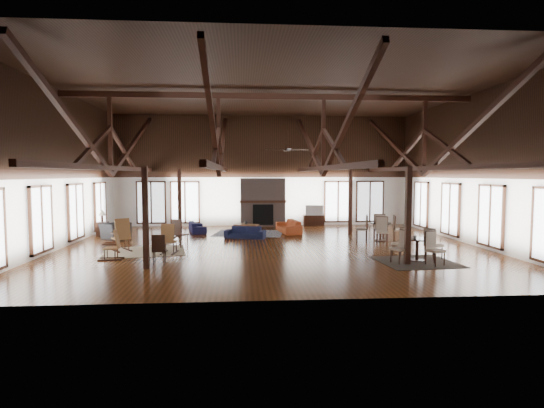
{
  "coord_description": "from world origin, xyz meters",
  "views": [
    {
      "loc": [
        -1.16,
        -16.24,
        2.81
      ],
      "look_at": [
        0.09,
        1.0,
        1.6
      ],
      "focal_mm": 28.0,
      "sensor_mm": 36.0,
      "label": 1
    }
  ],
  "objects": [
    {
      "name": "rocking_chair_c",
      "position": [
        -5.36,
        -2.08,
        0.47
      ],
      "size": [
        0.8,
        0.47,
        1.0
      ],
      "rotation": [
        0.0,
        0.0,
        1.64
      ],
      "color": "brown",
      "rests_on": "floor"
    },
    {
      "name": "cup_far",
      "position": [
        4.7,
        1.22,
        0.83
      ],
      "size": [
        0.18,
        0.18,
        0.11
      ],
      "primitive_type": "imported",
      "rotation": [
        0.0,
        0.0,
        -0.36
      ],
      "color": "#B2B2B2",
      "rests_on": "cafe_table_far"
    },
    {
      "name": "rocking_chair_a",
      "position": [
        -5.53,
        -0.53,
        0.57
      ],
      "size": [
        0.95,
        1.06,
        1.21
      ],
      "rotation": [
        0.0,
        0.0,
        0.61
      ],
      "color": "brown",
      "rests_on": "floor"
    },
    {
      "name": "tv_console",
      "position": [
        2.81,
        6.75,
        0.28
      ],
      "size": [
        1.13,
        0.42,
        0.56
      ],
      "primitive_type": "cube",
      "color": "black",
      "rests_on": "floor"
    },
    {
      "name": "vase",
      "position": [
        -0.95,
        3.97,
        0.53
      ],
      "size": [
        0.23,
        0.23,
        0.19
      ],
      "primitive_type": "imported",
      "rotation": [
        0.0,
        0.0,
        0.33
      ],
      "color": "#B2B2B2",
      "rests_on": "coffee_table"
    },
    {
      "name": "sofa_navy_left",
      "position": [
        -3.29,
        4.37,
        0.25
      ],
      "size": [
        1.84,
        1.04,
        0.51
      ],
      "primitive_type": "imported",
      "rotation": [
        0.0,
        0.0,
        1.79
      ],
      "color": "black",
      "rests_on": "floor"
    },
    {
      "name": "side_chair_a",
      "position": [
        -3.57,
        0.08,
        0.64
      ],
      "size": [
        0.65,
        0.65,
        1.1
      ],
      "rotation": [
        0.0,
        0.0,
        -0.62
      ],
      "color": "black",
      "rests_on": "floor"
    },
    {
      "name": "coffee_table",
      "position": [
        -0.93,
        3.88,
        0.37
      ],
      "size": [
        1.25,
        0.91,
        0.43
      ],
      "rotation": [
        0.0,
        0.0,
        -0.34
      ],
      "color": "brown",
      "rests_on": "floor"
    },
    {
      "name": "rocking_chair_b",
      "position": [
        -3.74,
        -1.18,
        0.51
      ],
      "size": [
        0.54,
        0.88,
        1.07
      ],
      "rotation": [
        0.0,
        0.0,
        -0.12
      ],
      "color": "brown",
      "rests_on": "floor"
    },
    {
      "name": "side_chair_b",
      "position": [
        -3.73,
        -2.97,
        0.55
      ],
      "size": [
        0.42,
        0.42,
        0.95
      ],
      "rotation": [
        0.0,
        0.0,
        0.05
      ],
      "color": "black",
      "rests_on": "floor"
    },
    {
      "name": "wall_right",
      "position": [
        8.0,
        0.0,
        3.0
      ],
      "size": [
        0.02,
        14.0,
        6.0
      ],
      "primitive_type": "cube",
      "color": "white",
      "rests_on": "floor"
    },
    {
      "name": "armchair",
      "position": [
        -6.67,
        2.59,
        0.34
      ],
      "size": [
        1.36,
        1.39,
        0.69
      ],
      "primitive_type": "imported",
      "rotation": [
        0.0,
        0.0,
        0.98
      ],
      "color": "#29292B",
      "rests_on": "floor"
    },
    {
      "name": "wall_front",
      "position": [
        0.0,
        -7.0,
        3.0
      ],
      "size": [
        16.0,
        0.02,
        6.0
      ],
      "primitive_type": "cube",
      "color": "white",
      "rests_on": "floor"
    },
    {
      "name": "fireplace",
      "position": [
        0.0,
        6.67,
        1.29
      ],
      "size": [
        2.5,
        0.69,
        2.6
      ],
      "color": "#735F58",
      "rests_on": "floor"
    },
    {
      "name": "rug_tan",
      "position": [
        -4.69,
        -0.69,
        0.01
      ],
      "size": [
        3.17,
        2.68,
        0.01
      ],
      "primitive_type": "cube",
      "rotation": [
        0.0,
        0.0,
        0.17
      ],
      "color": "tan",
      "rests_on": "floor"
    },
    {
      "name": "rug_navy",
      "position": [
        -0.8,
        3.85,
        0.01
      ],
      "size": [
        3.52,
        2.87,
        0.01
      ],
      "primitive_type": "cube",
      "rotation": [
        0.0,
        0.0,
        -0.17
      ],
      "color": "#1B254C",
      "rests_on": "floor"
    },
    {
      "name": "television",
      "position": [
        2.85,
        6.75,
        0.84
      ],
      "size": [
        0.98,
        0.23,
        0.56
      ],
      "primitive_type": "imported",
      "rotation": [
        0.0,
        0.0,
        -0.11
      ],
      "color": "#B2B2B2",
      "rests_on": "tv_console"
    },
    {
      "name": "side_table_lamp",
      "position": [
        -7.54,
        3.64,
        0.45
      ],
      "size": [
        0.47,
        0.47,
        1.2
      ],
      "color": "black",
      "rests_on": "floor"
    },
    {
      "name": "ceiling",
      "position": [
        0.0,
        0.0,
        6.0
      ],
      "size": [
        16.0,
        14.0,
        0.02
      ],
      "primitive_type": "cube",
      "color": "black",
      "rests_on": "wall_back"
    },
    {
      "name": "post_grid",
      "position": [
        0.0,
        0.0,
        1.52
      ],
      "size": [
        8.16,
        7.16,
        3.05
      ],
      "color": "black",
      "rests_on": "floor"
    },
    {
      "name": "cafe_table_near",
      "position": [
        4.52,
        -3.02,
        0.51
      ],
      "size": [
        1.99,
        1.99,
        1.03
      ],
      "rotation": [
        0.0,
        0.0,
        0.39
      ],
      "color": "black",
      "rests_on": "floor"
    },
    {
      "name": "rug_dark",
      "position": [
        4.43,
        -3.2,
        0.01
      ],
      "size": [
        2.53,
        2.34,
        0.01
      ],
      "primitive_type": "cube",
      "rotation": [
        0.0,
        0.0,
        0.09
      ],
      "color": "black",
      "rests_on": "floor"
    },
    {
      "name": "wall_back",
      "position": [
        0.0,
        7.0,
        3.0
      ],
      "size": [
        16.0,
        0.02,
        6.0
      ],
      "primitive_type": "cube",
      "color": "white",
      "rests_on": "floor"
    },
    {
      "name": "sofa_navy_front",
      "position": [
        -1.0,
        2.29,
        0.26
      ],
      "size": [
        1.87,
        1.15,
        0.51
      ],
      "primitive_type": "imported",
      "rotation": [
        0.0,
        0.0,
        -0.29
      ],
      "color": "#131734",
      "rests_on": "floor"
    },
    {
      "name": "ceiling_fan",
      "position": [
        0.5,
        -1.0,
        3.73
      ],
      "size": [
        1.6,
        1.6,
        0.75
      ],
      "color": "black",
      "rests_on": "roof_truss"
    },
    {
      "name": "cafe_table_far",
      "position": [
        4.71,
        1.19,
        0.54
      ],
      "size": [
        2.1,
        2.1,
        1.07
      ],
      "rotation": [
        0.0,
        0.0,
        -0.24
      ],
      "color": "black",
      "rests_on": "floor"
    },
    {
      "name": "wall_left",
      "position": [
        -8.0,
        0.0,
        3.0
      ],
      "size": [
        0.02,
        14.0,
        6.0
      ],
      "primitive_type": "cube",
      "color": "white",
      "rests_on": "floor"
    },
    {
      "name": "roof_truss",
      "position": [
        0.0,
        0.0,
        4.03
      ],
      "size": [
        15.6,
        14.07,
        3.14
      ],
      "color": "black",
      "rests_on": "wall_back"
    },
    {
      "name": "sofa_orange",
      "position": [
        1.12,
        3.98,
        0.3
      ],
      "size": [
        2.15,
        1.1,
        0.6
      ],
      "primitive_type": "imported",
      "rotation": [
        0.0,
        0.0,
        -1.42
      ],
      "color": "#B24922",
      "rests_on": "floor"
    },
    {
      "name": "floor",
      "position": [
        0.0,
        0.0,
        0.0
      ],
      "size": [
        16.0,
        16.0,
        0.0
      ],
      "primitive_type": "plane",
      "color": "#562A12",
      "rests_on": "ground"
    },
    {
      "name": "cup_near",
      "position": [
        4.42,
        -3.05,
        0.79
      ],
      "size": [
        0.15,
        0.15,
        0.1
      ],
      "primitive_type": "imported",
      "rotation": [
        0.0,
        0.0,
        -0.21
      ],
      "color": "#B2B2B2",
      "rests_on": "cafe_table_near"
    }
  ]
}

